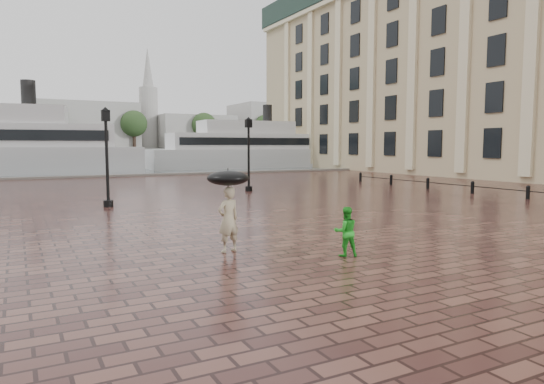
{
  "coord_description": "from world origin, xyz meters",
  "views": [
    {
      "loc": [
        -9.66,
        -13.06,
        2.8
      ],
      "look_at": [
        -2.84,
        -0.15,
        1.4
      ],
      "focal_mm": 32.0,
      "sensor_mm": 36.0,
      "label": 1
    }
  ],
  "objects": [
    {
      "name": "ground",
      "position": [
        0.0,
        0.0,
        0.0
      ],
      "size": [
        300.0,
        300.0,
        0.0
      ],
      "primitive_type": "plane",
      "color": "#321917",
      "rests_on": "ground"
    },
    {
      "name": "ferry_far",
      "position": [
        16.18,
        42.8,
        2.4
      ],
      "size": [
        24.61,
        6.86,
        8.0
      ],
      "rotation": [
        0.0,
        0.0,
        -0.04
      ],
      "color": "silver",
      "rests_on": "ground"
    },
    {
      "name": "street_lamps",
      "position": [
        -5.0,
        15.33,
        2.33
      ],
      "size": [
        15.44,
        12.44,
        4.4
      ],
      "color": "black",
      "rests_on": "ground"
    },
    {
      "name": "far_shore",
      "position": [
        0.0,
        160.0,
        1.0
      ],
      "size": [
        300.0,
        60.0,
        2.0
      ],
      "primitive_type": "cube",
      "color": "#4C4C47",
      "rests_on": "ground"
    },
    {
      "name": "quay_edge",
      "position": [
        0.0,
        32.0,
        0.0
      ],
      "size": [
        80.0,
        0.6,
        0.3
      ],
      "primitive_type": "cube",
      "color": "slate",
      "rests_on": "ground"
    },
    {
      "name": "umbrella",
      "position": [
        -4.79,
        -1.39,
        1.96
      ],
      "size": [
        1.1,
        1.1,
        1.15
      ],
      "color": "black",
      "rests_on": "ground"
    },
    {
      "name": "bollard_row",
      "position": [
        14.0,
        6.5,
        0.4
      ],
      "size": [
        0.22,
        21.22,
        0.73
      ],
      "color": "black",
      "rests_on": "ground"
    },
    {
      "name": "distant_skyline",
      "position": [
        48.14,
        150.0,
        9.45
      ],
      "size": [
        102.5,
        22.0,
        33.0
      ],
      "color": "#9A9792",
      "rests_on": "ground"
    },
    {
      "name": "harbour_water",
      "position": [
        0.0,
        92.0,
        0.0
      ],
      "size": [
        240.0,
        240.0,
        0.0
      ],
      "primitive_type": "plane",
      "color": "#404B4E",
      "rests_on": "ground"
    },
    {
      "name": "child_pedestrian",
      "position": [
        -2.35,
        -3.23,
        0.63
      ],
      "size": [
        0.73,
        0.64,
        1.26
      ],
      "primitive_type": "imported",
      "rotation": [
        0.0,
        0.0,
        2.83
      ],
      "color": "#1C981F",
      "rests_on": "ground"
    },
    {
      "name": "adult_pedestrian",
      "position": [
        -4.79,
        -1.39,
        0.87
      ],
      "size": [
        0.71,
        0.54,
        1.73
      ],
      "primitive_type": "imported",
      "rotation": [
        0.0,
        0.0,
        3.36
      ],
      "color": "tan",
      "rests_on": "ground"
    },
    {
      "name": "far_trees",
      "position": [
        0.0,
        138.0,
        9.42
      ],
      "size": [
        188.0,
        8.0,
        13.5
      ],
      "color": "#2D2119",
      "rests_on": "ground"
    }
  ]
}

